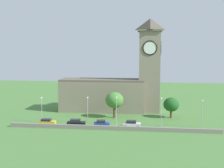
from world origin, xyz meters
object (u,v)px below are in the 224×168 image
church (117,86)px  tree_riverside_west (114,100)px  car_white (132,124)px  streetlamp_east_mid (161,108)px  car_black (76,123)px  streetlamp_west_end (42,106)px  streetlamp_east_end (202,109)px  streetlamp_west_mid (88,106)px  car_yellow (47,122)px  tree_by_tower (171,105)px  car_blue (102,123)px  streetlamp_central (116,107)px

church → tree_riverside_west: church is taller
car_white → streetlamp_east_mid: bearing=11.7°
car_black → streetlamp_west_end: (-10.07, 2.48, 3.78)m
church → streetlamp_east_end: 30.75m
streetlamp_west_mid → streetlamp_east_end: (29.43, -0.09, -0.11)m
church → car_yellow: bearing=-127.4°
tree_riverside_west → streetlamp_east_mid: bearing=-33.7°
streetlamp_west_end → tree_by_tower: 36.80m
car_blue → car_white: 7.77m
church → car_yellow: size_ratio=7.18×
streetlamp_east_mid → tree_by_tower: streetlamp_east_mid is taller
church → car_white: size_ratio=7.22×
car_black → car_white: size_ratio=1.08×
church → streetlamp_east_end: size_ratio=4.51×
church → streetlamp_east_mid: 23.65m
car_blue → streetlamp_west_mid: size_ratio=0.57×
car_black → streetlamp_west_mid: size_ratio=0.66×
streetlamp_west_end → car_black: bearing=-13.8°
car_black → car_white: car_black is taller
car_black → tree_riverside_west: 14.88m
car_yellow → streetlamp_west_end: (-2.12, 2.08, 3.85)m
streetlamp_west_end → streetlamp_east_end: size_ratio=0.98×
streetlamp_west_mid → church: bearing=73.3°
car_blue → streetlamp_east_end: bearing=4.3°
car_yellow → streetlamp_west_mid: bearing=11.1°
streetlamp_east_end → tree_by_tower: bearing=122.2°
car_white → car_black: bearing=-175.9°
car_yellow → streetlamp_west_end: bearing=135.6°
car_white → tree_by_tower: size_ratio=0.75×
streetlamp_east_end → car_white: bearing=-175.6°
car_yellow → streetlamp_east_mid: bearing=4.2°
streetlamp_west_end → tree_riverside_west: (18.73, 8.86, 0.46)m
streetlamp_west_end → tree_by_tower: bearing=17.1°
church → tree_riverside_west: 10.83m
streetlamp_east_mid → streetlamp_east_end: bearing=-1.1°
streetlamp_east_end → tree_by_tower: size_ratio=1.20×
tree_riverside_west → streetlamp_central: bearing=-80.1°
streetlamp_west_mid → tree_by_tower: 25.04m
car_blue → streetlamp_central: size_ratio=0.55×
streetlamp_east_end → streetlamp_central: bearing=-178.7°
car_blue → tree_riverside_west: (2.05, 10.86, 4.32)m
car_black → streetlamp_west_mid: streetlamp_west_mid is taller
car_yellow → streetlamp_west_mid: streetlamp_west_mid is taller
car_white → tree_riverside_west: (-5.71, 10.31, 4.32)m
streetlamp_central → tree_riverside_west: size_ratio=1.01×
streetlamp_central → car_black: bearing=-169.6°
streetlamp_east_mid → car_white: bearing=-168.3°
car_white → streetlamp_west_mid: (-11.83, 1.44, 4.05)m
car_yellow → car_black: size_ratio=0.93×
car_yellow → car_white: size_ratio=1.01×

